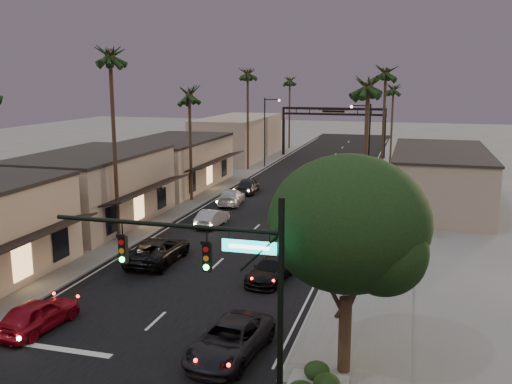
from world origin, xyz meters
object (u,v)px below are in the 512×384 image
Objects in this scene: streetlight_right at (366,140)px; corner_tree at (350,229)px; palm_rc at (394,86)px; oncoming_pickup at (158,250)px; oncoming_silver at (212,218)px; palm_lc at (189,90)px; palm_rb at (386,69)px; curbside_near at (230,340)px; curbside_black at (271,269)px; palm_ra at (368,80)px; streetlight_left at (267,127)px; arch at (333,119)px; palm_lb at (110,51)px; oncoming_red at (38,314)px; palm_far at (290,78)px; palm_ld at (248,70)px; traffic_signal at (226,272)px.

corner_tree is at bearing -86.11° from streetlight_right.
palm_rc is at bearing 90.89° from corner_tree.
oncoming_pickup reaches higher than oncoming_silver.
palm_lc is 20.74m from oncoming_pickup.
curbside_near is (-4.02, -36.39, -11.68)m from palm_rb.
streetlight_right reaches higher than curbside_black.
streetlight_right is 29.09m from oncoming_pickup.
palm_lc is at bearing -74.89° from oncoming_pickup.
streetlight_left is at bearing 114.54° from palm_ra.
palm_rc is (-0.88, 56.55, 4.49)m from corner_tree.
palm_rc is (8.60, -6.00, 4.94)m from arch.
curbside_near is at bearing -93.58° from streetlight_right.
oncoming_red is (3.71, -14.33, -12.63)m from palm_lb.
palm_lc is 2.76× the size of oncoming_red.
palm_far is (-8.30, 8.00, 5.91)m from arch.
palm_far is at bearing 104.14° from corner_tree.
palm_ld reaches higher than corner_tree.
oncoming_silver is at bearing -94.76° from arch.
arch is 62.74m from curbside_near.
palm_lc is at bearing -104.20° from arch.
palm_ra is 20.02m from palm_rb.
curbside_black is at bearing -99.60° from palm_rb.
palm_ra reaches higher than curbside_black.
palm_lb reaches higher than palm_far.
palm_lb is 2.67× the size of oncoming_pickup.
palm_lc is 32.78m from curbside_near.
palm_ra is 2.85× the size of curbside_black.
corner_tree is at bearing 42.31° from traffic_signal.
oncoming_red is at bearing 160.84° from traffic_signal.
streetlight_left is at bearing -81.94° from oncoming_red.
palm_ra reaches higher than oncoming_red.
arch is at bearing 79.84° from palm_lb.
palm_lb is (-14.29, 18.00, 8.30)m from traffic_signal.
arch is 1.15× the size of palm_far.
streetlight_left is 7.88m from palm_ld.
palm_far reaches higher than palm_rc.
palm_lb is (-1.68, -36.00, 8.06)m from streetlight_left.
palm_rc is at bearing 21.14° from streetlight_left.
arch is at bearing 94.93° from traffic_signal.
palm_lc reaches higher than corner_tree.
palm_lc is at bearing 145.10° from palm_ra.
palm_far reaches higher than curbside_near.
palm_rb reaches higher than traffic_signal.
palm_ld is 1.16× the size of palm_rc.
palm_lb is at bearing -112.27° from palm_rc.
palm_ld is (0.00, 19.00, 1.95)m from palm_lc.
oncoming_red is at bearing -103.47° from palm_rc.
palm_lb is 18.61m from curbside_black.
palm_lb reaches higher than oncoming_pickup.
palm_rc is at bearing -97.72° from oncoming_red.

